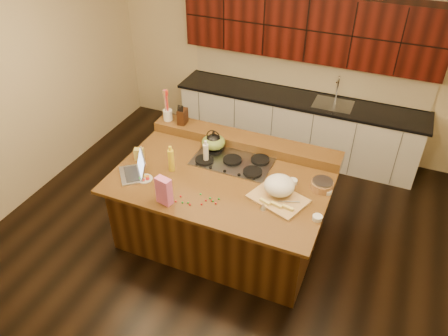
% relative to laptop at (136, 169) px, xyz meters
% --- Properties ---
extents(room, '(5.52, 5.02, 2.72)m').
position_rel_laptop_xyz_m(room, '(0.91, 0.35, 0.36)').
color(room, black).
rests_on(room, ground).
extents(island, '(2.40, 1.60, 0.92)m').
position_rel_laptop_xyz_m(island, '(0.91, 0.35, -0.52)').
color(island, black).
rests_on(island, ground).
extents(back_ledge, '(2.40, 0.30, 0.12)m').
position_rel_laptop_xyz_m(back_ledge, '(0.91, 1.05, -0.01)').
color(back_ledge, black).
rests_on(back_ledge, island).
extents(cooktop, '(0.92, 0.52, 0.05)m').
position_rel_laptop_xyz_m(cooktop, '(0.91, 0.65, -0.05)').
color(cooktop, gray).
rests_on(cooktop, island).
extents(back_counter, '(3.70, 0.66, 2.40)m').
position_rel_laptop_xyz_m(back_counter, '(1.21, 2.57, -0.00)').
color(back_counter, silver).
rests_on(back_counter, ground).
extents(kettle, '(0.21, 0.21, 0.18)m').
position_rel_laptop_xyz_m(kettle, '(0.61, 0.78, 0.07)').
color(kettle, black).
rests_on(kettle, cooktop).
extents(green_bowl, '(0.36, 0.36, 0.16)m').
position_rel_laptop_xyz_m(green_bowl, '(0.61, 0.78, 0.06)').
color(green_bowl, olive).
rests_on(green_bowl, cooktop).
extents(laptop, '(0.45, 0.46, 0.25)m').
position_rel_laptop_xyz_m(laptop, '(0.00, 0.00, 0.00)').
color(laptop, '#B7B7BC').
rests_on(laptop, island).
extents(oil_bottle, '(0.09, 0.09, 0.27)m').
position_rel_laptop_xyz_m(oil_bottle, '(0.33, 0.23, 0.07)').
color(oil_bottle, gold).
rests_on(oil_bottle, island).
extents(vinegar_bottle, '(0.07, 0.07, 0.25)m').
position_rel_laptop_xyz_m(vinegar_bottle, '(0.62, 0.52, 0.06)').
color(vinegar_bottle, silver).
rests_on(vinegar_bottle, island).
extents(wooden_tray, '(0.67, 0.57, 0.23)m').
position_rel_laptop_xyz_m(wooden_tray, '(1.59, 0.26, 0.03)').
color(wooden_tray, tan).
rests_on(wooden_tray, island).
extents(ramekin_a, '(0.12, 0.12, 0.04)m').
position_rel_laptop_xyz_m(ramekin_a, '(2.06, 0.06, -0.05)').
color(ramekin_a, white).
rests_on(ramekin_a, island).
extents(ramekin_b, '(0.13, 0.13, 0.04)m').
position_rel_laptop_xyz_m(ramekin_b, '(2.06, 0.52, -0.05)').
color(ramekin_b, white).
rests_on(ramekin_b, island).
extents(ramekin_c, '(0.11, 0.11, 0.04)m').
position_rel_laptop_xyz_m(ramekin_c, '(1.67, 0.54, -0.05)').
color(ramekin_c, white).
rests_on(ramekin_c, island).
extents(strainer_bowl, '(0.26, 0.26, 0.09)m').
position_rel_laptop_xyz_m(strainer_bowl, '(1.99, 0.56, -0.02)').
color(strainer_bowl, '#996B3F').
rests_on(strainer_bowl, island).
extents(kitchen_timer, '(0.10, 0.10, 0.07)m').
position_rel_laptop_xyz_m(kitchen_timer, '(1.51, 0.01, -0.03)').
color(kitchen_timer, silver).
rests_on(kitchen_timer, island).
extents(pink_bag, '(0.18, 0.12, 0.31)m').
position_rel_laptop_xyz_m(pink_bag, '(0.54, -0.30, 0.09)').
color(pink_bag, pink).
rests_on(pink_bag, island).
extents(candy_plate, '(0.24, 0.24, 0.01)m').
position_rel_laptop_xyz_m(candy_plate, '(0.13, -0.04, -0.06)').
color(candy_plate, white).
rests_on(candy_plate, island).
extents(package_box, '(0.13, 0.11, 0.15)m').
position_rel_laptop_xyz_m(package_box, '(-0.12, 0.26, 0.01)').
color(package_box, gold).
rests_on(package_box, island).
extents(utensil_crock, '(0.13, 0.13, 0.14)m').
position_rel_laptop_xyz_m(utensil_crock, '(-0.16, 1.05, 0.12)').
color(utensil_crock, white).
rests_on(utensil_crock, back_ledge).
extents(knife_block, '(0.11, 0.16, 0.19)m').
position_rel_laptop_xyz_m(knife_block, '(0.05, 1.05, 0.15)').
color(knife_block, black).
rests_on(knife_block, back_ledge).
extents(gumdrop_0, '(0.02, 0.02, 0.02)m').
position_rel_laptop_xyz_m(gumdrop_0, '(0.98, -0.09, -0.06)').
color(gumdrop_0, red).
rests_on(gumdrop_0, island).
extents(gumdrop_1, '(0.02, 0.02, 0.02)m').
position_rel_laptop_xyz_m(gumdrop_1, '(0.76, -0.22, -0.06)').
color(gumdrop_1, '#198C26').
rests_on(gumdrop_1, island).
extents(gumdrop_2, '(0.02, 0.02, 0.02)m').
position_rel_laptop_xyz_m(gumdrop_2, '(0.90, -0.19, -0.06)').
color(gumdrop_2, red).
rests_on(gumdrop_2, island).
extents(gumdrop_3, '(0.02, 0.02, 0.02)m').
position_rel_laptop_xyz_m(gumdrop_3, '(0.82, -0.04, -0.06)').
color(gumdrop_3, '#198C26').
rests_on(gumdrop_3, island).
extents(gumdrop_4, '(0.02, 0.02, 0.02)m').
position_rel_laptop_xyz_m(gumdrop_4, '(0.64, -0.16, -0.06)').
color(gumdrop_4, red).
rests_on(gumdrop_4, island).
extents(gumdrop_5, '(0.02, 0.02, 0.02)m').
position_rel_laptop_xyz_m(gumdrop_5, '(0.99, -0.09, -0.06)').
color(gumdrop_5, '#198C26').
rests_on(gumdrop_5, island).
extents(gumdrop_6, '(0.02, 0.02, 0.02)m').
position_rel_laptop_xyz_m(gumdrop_6, '(0.79, -0.24, -0.06)').
color(gumdrop_6, red).
rests_on(gumdrop_6, island).
extents(gumdrop_7, '(0.02, 0.02, 0.02)m').
position_rel_laptop_xyz_m(gumdrop_7, '(0.71, -0.24, -0.06)').
color(gumdrop_7, '#198C26').
rests_on(gumdrop_7, island).
extents(gumdrop_8, '(0.02, 0.02, 0.02)m').
position_rel_laptop_xyz_m(gumdrop_8, '(0.64, -0.25, -0.06)').
color(gumdrop_8, red).
rests_on(gumdrop_8, island).
extents(gumdrop_9, '(0.02, 0.02, 0.02)m').
position_rel_laptop_xyz_m(gumdrop_9, '(1.03, -0.04, -0.06)').
color(gumdrop_9, '#198C26').
rests_on(gumdrop_9, island).
extents(gumdrop_10, '(0.02, 0.02, 0.02)m').
position_rel_laptop_xyz_m(gumdrop_10, '(1.03, -0.12, -0.06)').
color(gumdrop_10, red).
rests_on(gumdrop_10, island).
extents(gumdrop_11, '(0.02, 0.02, 0.02)m').
position_rel_laptop_xyz_m(gumdrop_11, '(0.94, -0.07, -0.06)').
color(gumdrop_11, '#198C26').
rests_on(gumdrop_11, island).
extents(gumdrop_12, '(0.02, 0.02, 0.02)m').
position_rel_laptop_xyz_m(gumdrop_12, '(0.92, -0.11, -0.06)').
color(gumdrop_12, red).
rests_on(gumdrop_12, island).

